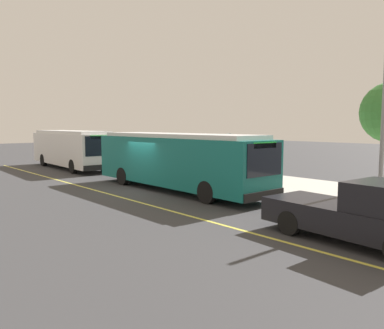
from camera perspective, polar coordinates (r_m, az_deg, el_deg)
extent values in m
plane|color=#38383A|center=(20.56, -6.80, -3.65)|extent=(120.00, 120.00, 0.00)
cube|color=#B7B2A8|center=(24.38, 4.96, -1.97)|extent=(44.00, 6.40, 0.15)
cube|color=#E0D64C|center=(19.43, -12.19, -4.28)|extent=(36.00, 0.14, 0.01)
cube|color=#146B66|center=(19.88, -2.29, 0.57)|extent=(11.37, 2.58, 2.40)
cube|color=silver|center=(19.80, -2.31, 4.32)|extent=(10.46, 2.33, 0.20)
cube|color=black|center=(15.82, 10.73, 0.69)|extent=(0.05, 2.17, 1.34)
cube|color=black|center=(20.68, 0.49, 1.58)|extent=(9.99, 0.07, 1.06)
cube|color=silver|center=(20.82, 0.50, -1.91)|extent=(10.79, 0.06, 0.28)
cube|color=#26D83F|center=(15.78, 10.78, 2.82)|extent=(0.03, 1.40, 0.24)
cube|color=black|center=(16.01, 10.67, -4.49)|extent=(0.09, 2.50, 0.36)
cylinder|color=black|center=(18.27, 7.53, -3.26)|extent=(1.00, 0.28, 1.00)
cylinder|color=black|center=(16.63, 2.23, -4.12)|extent=(1.00, 0.28, 1.00)
cylinder|color=black|center=(23.38, -5.31, -1.25)|extent=(1.00, 0.28, 1.00)
cylinder|color=black|center=(22.13, -10.17, -1.72)|extent=(1.00, 0.28, 1.00)
cube|color=white|center=(31.61, -17.46, 2.25)|extent=(10.68, 2.99, 2.40)
cube|color=silver|center=(31.57, -17.53, 4.61)|extent=(9.82, 2.70, 0.20)
cube|color=black|center=(26.71, -13.38, 2.69)|extent=(0.13, 2.17, 1.34)
cube|color=black|center=(32.08, -15.32, 2.88)|extent=(9.30, 0.43, 1.06)
cube|color=#197259|center=(32.17, -15.26, 0.62)|extent=(10.04, 0.45, 0.28)
cube|color=#26D83F|center=(26.69, -13.40, 3.95)|extent=(0.09, 1.40, 0.24)
cube|color=black|center=(26.82, -13.29, -0.41)|extent=(0.18, 2.50, 0.36)
cylinder|color=black|center=(29.14, -12.95, 0.02)|extent=(1.01, 0.32, 1.00)
cylinder|color=black|center=(28.23, -17.18, -0.27)|extent=(1.01, 0.32, 1.00)
cylinder|color=black|center=(35.06, -17.51, 0.85)|extent=(1.01, 0.32, 1.00)
cylinder|color=black|center=(34.30, -21.11, 0.63)|extent=(1.01, 0.32, 1.00)
cube|color=black|center=(12.12, 23.01, -7.49)|extent=(5.52, 2.35, 0.75)
cylinder|color=black|center=(13.76, 18.96, -7.04)|extent=(0.77, 0.29, 0.76)
cylinder|color=black|center=(12.34, 14.23, -8.37)|extent=(0.77, 0.29, 0.76)
cylinder|color=#333338|center=(23.28, 10.13, 0.75)|extent=(0.10, 0.10, 2.40)
cylinder|color=#333338|center=(22.29, 8.03, 0.57)|extent=(0.10, 0.10, 2.40)
cylinder|color=#333338|center=(24.99, 5.50, 1.16)|extent=(0.10, 0.10, 2.40)
cylinder|color=#333338|center=(24.07, 3.36, 1.00)|extent=(0.10, 0.10, 2.40)
cube|color=#333338|center=(23.56, 6.73, 3.89)|extent=(2.90, 1.60, 0.08)
cube|color=#4C606B|center=(24.11, 7.73, 0.96)|extent=(2.47, 0.04, 2.16)
cube|color=navy|center=(24.53, 4.45, 0.97)|extent=(0.06, 1.11, 1.82)
cube|color=brown|center=(23.86, 6.30, -0.88)|extent=(1.60, 0.44, 0.06)
cube|color=brown|center=(24.00, 6.70, -0.17)|extent=(1.60, 0.05, 0.44)
cube|color=#333338|center=(24.38, 5.06, -1.26)|extent=(0.08, 0.40, 0.45)
cube|color=#333338|center=(23.41, 7.59, -1.58)|extent=(0.08, 0.40, 0.45)
cylinder|color=#333338|center=(20.39, 5.61, 0.68)|extent=(0.07, 0.07, 2.80)
cube|color=white|center=(20.31, 5.61, 3.77)|extent=(0.44, 0.03, 0.56)
cube|color=red|center=(20.30, 5.58, 3.76)|extent=(0.40, 0.01, 0.16)
cylinder|color=#282D47|center=(21.74, 7.81, -1.62)|extent=(0.14, 0.14, 0.85)
cylinder|color=#282D47|center=(21.60, 7.49, -1.66)|extent=(0.14, 0.14, 0.85)
cube|color=#265999|center=(21.59, 7.68, 0.30)|extent=(0.24, 0.40, 0.62)
sphere|color=tan|center=(21.55, 7.69, 1.41)|extent=(0.22, 0.22, 0.22)
cylinder|color=gray|center=(15.87, 26.43, 5.15)|extent=(0.16, 0.16, 6.40)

